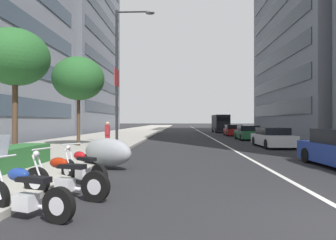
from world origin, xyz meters
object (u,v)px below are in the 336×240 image
Objects in this scene: street_lamp_with_banners at (122,66)px; street_tree_by_lamp_post at (79,79)px; motorcycle_by_sign_pole at (64,180)px; delivery_van_ahead at (221,123)px; pedestrian_on_plaza at (107,135)px; car_lead_in_lane at (273,138)px; street_tree_near_plaza_corner at (15,58)px; car_following_behind at (248,133)px; motorcycle_second_in_row at (107,152)px; car_approaching_light at (233,130)px; motorcycle_far_end_row at (24,194)px; motorcycle_nearest_camera at (82,169)px.

street_tree_by_lamp_post is at bearing 93.47° from street_lamp_with_banners.
motorcycle_by_sign_pole is 13.49m from street_lamp_with_banners.
street_lamp_with_banners is at bearing -86.53° from street_tree_by_lamp_post.
delivery_van_ahead reaches higher than pedestrian_on_plaza.
motorcycle_by_sign_pole is 13.59m from street_tree_by_lamp_post.
motorcycle_by_sign_pole is 0.50× the size of car_lead_in_lane.
street_tree_near_plaza_corner is 3.45× the size of pedestrian_on_plaza.
car_lead_in_lane is 7.90m from car_following_behind.
car_lead_in_lane is 13.24m from street_tree_by_lamp_post.
car_lead_in_lane is at bearing -102.67° from motorcycle_second_in_row.
motorcycle_by_sign_pole is 0.51× the size of car_approaching_light.
motorcycle_far_end_row is 2.86m from motorcycle_nearest_camera.
motorcycle_far_end_row reaches higher than car_following_behind.
car_approaching_light is at bearing -1.59° from car_lead_in_lane.
car_lead_in_lane is 25.69m from delivery_van_ahead.
motorcycle_nearest_camera is 28.34m from car_approaching_light.
car_following_behind is 7.20m from car_approaching_light.
street_tree_by_lamp_post is at bearing 125.62° from car_following_behind.
street_lamp_with_banners reaches higher than street_tree_by_lamp_post.
motorcycle_second_in_row is at bearing 161.09° from car_approaching_light.
car_following_behind is at bearing -93.19° from motorcycle_far_end_row.
car_approaching_light is (29.78, -8.94, 0.19)m from motorcycle_far_end_row.
car_approaching_light is at bearing -79.33° from motorcycle_second_in_row.
street_tree_by_lamp_post is (8.28, 3.94, 3.84)m from motorcycle_second_in_row.
street_tree_by_lamp_post is (7.07, -0.15, 0.14)m from street_tree_near_plaza_corner.
motorcycle_by_sign_pole is 4.08m from motorcycle_second_in_row.
street_tree_by_lamp_post is at bearing 93.27° from car_lead_in_lane.
car_lead_in_lane is (11.82, -8.75, 0.20)m from motorcycle_nearest_camera.
car_following_behind is 20.87m from street_tree_near_plaza_corner.
motorcycle_nearest_camera is at bearing 119.52° from motorcycle_second_in_row.
car_lead_in_lane is at bearing 179.71° from car_following_behind.
car_following_behind is 15.20m from pedestrian_on_plaza.
motorcycle_second_in_row is (2.55, -0.05, 0.19)m from motorcycle_nearest_camera.
motorcycle_by_sign_pole is at bearing 145.84° from car_lead_in_lane.
street_tree_near_plaza_corner is at bearing -35.00° from motorcycle_by_sign_pole.
motorcycle_second_in_row is 6.23m from pedestrian_on_plaza.
pedestrian_on_plaza reaches higher than motorcycle_second_in_row.
delivery_van_ahead reaches higher than motorcycle_second_in_row.
car_approaching_light is (7.20, 0.05, 0.01)m from car_following_behind.
motorcycle_by_sign_pole is at bearing -174.59° from street_lamp_with_banners.
street_tree_near_plaza_corner is (-15.95, 12.94, 3.69)m from car_following_behind.
street_lamp_with_banners reaches higher than motorcycle_by_sign_pole.
car_following_behind is (7.90, -0.15, -0.00)m from car_lead_in_lane.
street_tree_by_lamp_post is (-16.09, 12.74, 3.82)m from car_approaching_light.
motorcycle_by_sign_pole is 0.97× the size of motorcycle_second_in_row.
street_tree_by_lamp_post reaches higher than delivery_van_ahead.
delivery_van_ahead reaches higher than car_approaching_light.
motorcycle_far_end_row is 11.54m from pedestrian_on_plaza.
motorcycle_far_end_row is at bearing 159.10° from car_following_behind.
motorcycle_nearest_camera is 0.33× the size of delivery_van_ahead.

